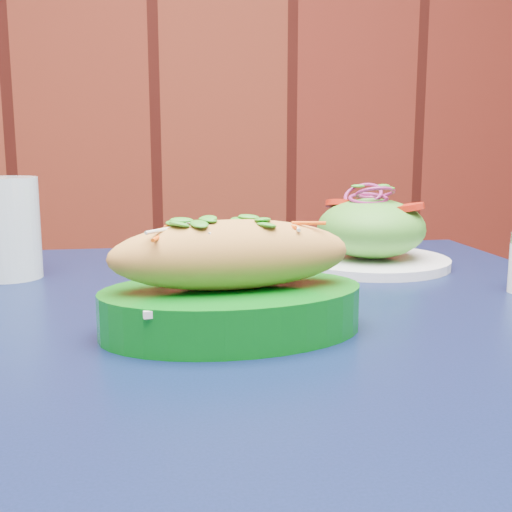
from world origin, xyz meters
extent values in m
cube|color=black|center=(-0.31, 1.73, 0.73)|extent=(0.81, 0.81, 0.03)
cylinder|color=black|center=(-0.63, 2.07, 0.36)|extent=(0.04, 0.04, 0.72)
cylinder|color=black|center=(0.03, 2.06, 0.36)|extent=(0.04, 0.04, 0.72)
cube|color=white|center=(-0.35, 1.65, 0.79)|extent=(0.19, 0.13, 0.01)
ellipsoid|color=#E39A48|center=(-0.35, 1.65, 0.82)|extent=(0.22, 0.09, 0.06)
cylinder|color=white|center=(-0.12, 1.93, 0.76)|extent=(0.22, 0.22, 0.01)
ellipsoid|color=#4C992D|center=(-0.12, 1.93, 0.80)|extent=(0.15, 0.15, 0.08)
cylinder|color=red|center=(-0.08, 1.90, 0.84)|extent=(0.04, 0.04, 0.01)
cylinder|color=red|center=(-0.15, 1.96, 0.84)|extent=(0.04, 0.04, 0.01)
cylinder|color=red|center=(-0.12, 1.97, 0.84)|extent=(0.04, 0.04, 0.01)
torus|color=#821C59|center=(-0.12, 1.93, 0.85)|extent=(0.05, 0.05, 0.00)
torus|color=#821C59|center=(-0.12, 1.93, 0.85)|extent=(0.05, 0.05, 0.00)
torus|color=#821C59|center=(-0.12, 1.93, 0.86)|extent=(0.05, 0.05, 0.00)
cylinder|color=silver|center=(-0.59, 1.93, 0.81)|extent=(0.08, 0.08, 0.13)
camera|label=1|loc=(-0.42, 1.10, 0.92)|focal=45.00mm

